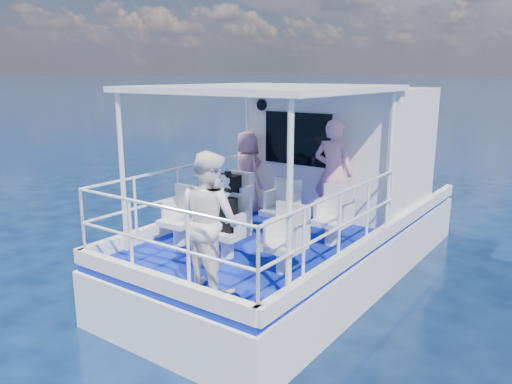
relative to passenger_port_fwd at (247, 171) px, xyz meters
The scene contains 20 objects.
ground 2.28m from the passenger_port_fwd, 39.56° to the right, with size 2000.00×2000.00×0.00m, color #071434.
hull 2.04m from the passenger_port_fwd, ahead, with size 3.00×7.00×1.60m, color white.
deck 1.45m from the passenger_port_fwd, ahead, with size 2.90×6.90×0.10m, color #0A1891.
cabin 1.82m from the passenger_port_fwd, 46.28° to the left, with size 2.85×2.00×2.20m, color white.
canopy 2.30m from the passenger_port_fwd, 44.68° to the right, with size 3.00×3.20×0.08m, color white.
canopy_posts 1.80m from the passenger_port_fwd, 45.84° to the right, with size 2.77×2.97×2.20m.
railings 2.02m from the passenger_port_fwd, 52.31° to the right, with size 2.84×3.59×1.00m, color white, non-canonical shape.
seat_port_fwd 1.03m from the passenger_port_fwd, 68.04° to the right, with size 0.48×0.46×0.38m, color silver.
seat_center_fwd 1.57m from the passenger_port_fwd, 33.56° to the right, with size 0.48×0.46×0.38m, color silver.
seat_stbd_fwd 2.34m from the passenger_port_fwd, 20.95° to the right, with size 0.48×0.46×0.38m, color silver.
seat_port_aft 2.21m from the passenger_port_fwd, 81.17° to the right, with size 0.48×0.46×0.38m, color silver.
seat_center_aft 2.50m from the passenger_port_fwd, 59.85° to the right, with size 0.48×0.46×0.38m, color silver.
seat_stbd_aft 3.05m from the passenger_port_fwd, 44.82° to the right, with size 0.48×0.46×0.38m, color silver.
passenger_port_fwd is the anchor object (origin of this frame).
passenger_stbd_fwd 1.72m from the passenger_port_fwd, ahead, with size 0.64×0.42×1.76m, color pink.
passenger_stbd_aft 3.42m from the passenger_port_fwd, 60.60° to the right, with size 0.78×0.61×1.61m, color white.
backpack_port 0.95m from the passenger_port_fwd, 71.26° to the right, with size 0.35×0.20×0.46m, color black.
backpack_center 2.44m from the passenger_port_fwd, 60.51° to the right, with size 0.31×0.17×0.46m, color black.
compact_camera 0.96m from the passenger_port_fwd, 72.61° to the right, with size 0.10×0.06×0.06m, color black.
panda 2.47m from the passenger_port_fwd, 60.51° to the right, with size 0.21×0.18×0.33m, color white, non-canonical shape.
Camera 1 is at (4.05, -6.09, 3.34)m, focal length 35.00 mm.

